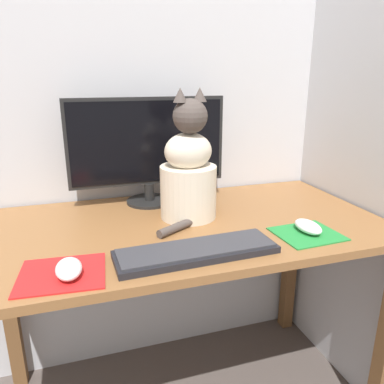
% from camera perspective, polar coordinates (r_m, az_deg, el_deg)
% --- Properties ---
extents(wall_back, '(7.00, 0.04, 2.50)m').
position_cam_1_polar(wall_back, '(1.47, -5.61, 19.91)').
color(wall_back, silver).
rests_on(wall_back, ground_plane).
extents(wall_side_right, '(0.04, 7.00, 2.50)m').
position_cam_1_polar(wall_side_right, '(1.46, 26.42, 18.32)').
color(wall_side_right, silver).
rests_on(wall_side_right, ground_plane).
extents(desk, '(1.29, 0.67, 0.73)m').
position_cam_1_polar(desk, '(1.25, -1.18, -9.13)').
color(desk, brown).
rests_on(desk, ground_plane).
extents(monitor, '(0.57, 0.17, 0.38)m').
position_cam_1_polar(monitor, '(1.35, -6.76, 6.82)').
color(monitor, black).
rests_on(monitor, desk).
extents(keyboard, '(0.43, 0.15, 0.02)m').
position_cam_1_polar(keyboard, '(1.00, 0.71, -8.97)').
color(keyboard, black).
rests_on(keyboard, desk).
extents(mousepad_left, '(0.21, 0.19, 0.00)m').
position_cam_1_polar(mousepad_left, '(0.96, -19.18, -11.70)').
color(mousepad_left, red).
rests_on(mousepad_left, desk).
extents(mousepad_right, '(0.19, 0.17, 0.00)m').
position_cam_1_polar(mousepad_right, '(1.17, 17.14, -6.13)').
color(mousepad_right, '#238438').
rests_on(mousepad_right, desk).
extents(computer_mouse_left, '(0.06, 0.10, 0.03)m').
position_cam_1_polar(computer_mouse_left, '(0.94, -18.27, -11.04)').
color(computer_mouse_left, white).
rests_on(computer_mouse_left, mousepad_left).
extents(computer_mouse_right, '(0.06, 0.11, 0.03)m').
position_cam_1_polar(computer_mouse_right, '(1.18, 17.27, -5.05)').
color(computer_mouse_right, white).
rests_on(computer_mouse_right, mousepad_right).
extents(cat, '(0.25, 0.27, 0.42)m').
position_cam_1_polar(cat, '(1.21, -0.54, 3.12)').
color(cat, beige).
rests_on(cat, desk).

